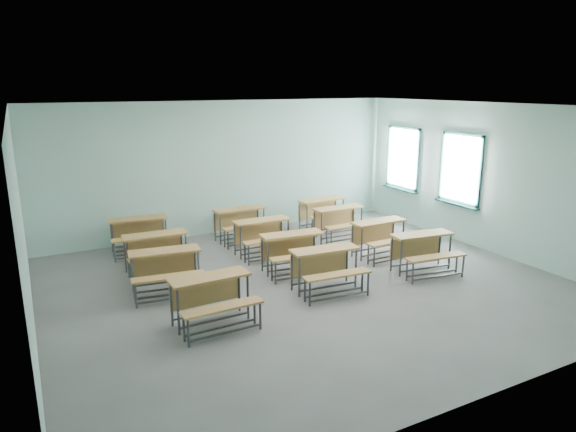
% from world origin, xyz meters
% --- Properties ---
extents(room, '(9.04, 8.04, 3.24)m').
position_xyz_m(room, '(0.08, 0.03, 1.60)').
color(room, slate).
rests_on(room, ground).
extents(desk_unit_r0c0, '(1.24, 0.86, 0.76)m').
position_xyz_m(desk_unit_r0c0, '(-2.08, -0.75, 0.51)').
color(desk_unit_r0c0, '#9E6F39').
rests_on(desk_unit_r0c0, ground).
extents(desk_unit_r0c1, '(1.28, 0.91, 0.76)m').
position_xyz_m(desk_unit_r0c1, '(0.16, -0.41, 0.51)').
color(desk_unit_r0c1, '#9E6F39').
rests_on(desk_unit_r0c1, ground).
extents(desk_unit_r0c2, '(1.31, 0.97, 0.76)m').
position_xyz_m(desk_unit_r0c2, '(2.32, -0.50, 0.51)').
color(desk_unit_r0c2, '#9E6F39').
rests_on(desk_unit_r0c2, ground).
extents(desk_unit_r1c0, '(1.31, 0.97, 0.76)m').
position_xyz_m(desk_unit_r1c0, '(-2.38, 0.81, 0.51)').
color(desk_unit_r1c0, '#9E6F39').
rests_on(desk_unit_r1c0, ground).
extents(desk_unit_r1c1, '(1.30, 0.94, 0.76)m').
position_xyz_m(desk_unit_r1c1, '(0.09, 0.69, 0.51)').
color(desk_unit_r1c1, '#9E6F39').
rests_on(desk_unit_r1c1, ground).
extents(desk_unit_r1c2, '(1.24, 0.85, 0.76)m').
position_xyz_m(desk_unit_r1c2, '(2.19, 0.67, 0.51)').
color(desk_unit_r1c2, '#9E6F39').
rests_on(desk_unit_r1c2, ground).
extents(desk_unit_r2c0, '(1.24, 0.85, 0.76)m').
position_xyz_m(desk_unit_r2c0, '(-2.26, 1.90, 0.51)').
color(desk_unit_r2c0, '#9E6F39').
rests_on(desk_unit_r2c0, ground).
extents(desk_unit_r2c1, '(1.22, 0.83, 0.76)m').
position_xyz_m(desk_unit_r2c1, '(0.02, 1.91, 0.51)').
color(desk_unit_r2c1, '#9E6F39').
rests_on(desk_unit_r2c1, ground).
extents(desk_unit_r2c2, '(1.22, 0.82, 0.76)m').
position_xyz_m(desk_unit_r2c2, '(2.10, 2.10, 0.51)').
color(desk_unit_r2c2, '#9E6F39').
rests_on(desk_unit_r2c2, ground).
extents(desk_unit_r3c0, '(1.29, 0.93, 0.76)m').
position_xyz_m(desk_unit_r3c0, '(-2.30, 3.29, 0.51)').
color(desk_unit_r3c0, '#9E6F39').
rests_on(desk_unit_r3c0, ground).
extents(desk_unit_r3c1, '(1.25, 0.86, 0.76)m').
position_xyz_m(desk_unit_r3c1, '(0.01, 3.10, 0.51)').
color(desk_unit_r3c1, '#9E6F39').
rests_on(desk_unit_r3c1, ground).
extents(desk_unit_r3c2, '(1.27, 0.90, 0.76)m').
position_xyz_m(desk_unit_r3c2, '(2.23, 3.04, 0.51)').
color(desk_unit_r3c2, '#9E6F39').
rests_on(desk_unit_r3c2, ground).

